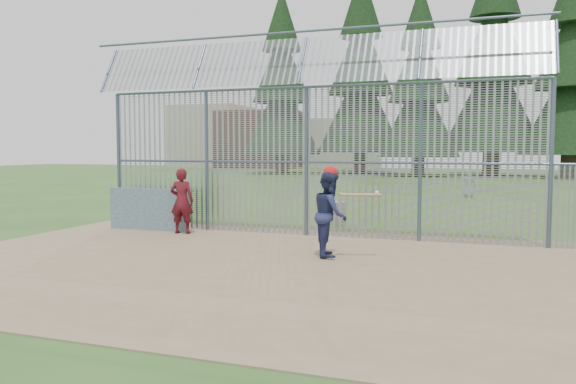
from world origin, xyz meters
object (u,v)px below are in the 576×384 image
at_px(batter, 330,214).
at_px(dugout_wall, 148,209).
at_px(onlooker, 182,201).
at_px(bleacher, 155,197).
at_px(trash_can, 339,214).

bearing_deg(batter, dugout_wall, 52.92).
xyz_separation_m(onlooker, bleacher, (-4.62, 5.87, -0.51)).
height_order(batter, trash_can, batter).
bearing_deg(bleacher, trash_can, -18.76).
distance_m(dugout_wall, trash_can, 5.69).
distance_m(dugout_wall, bleacher, 6.51).
distance_m(onlooker, trash_can, 4.81).
relative_size(batter, onlooker, 1.02).
height_order(dugout_wall, trash_can, dugout_wall).
bearing_deg(batter, onlooker, 51.14).
height_order(dugout_wall, bleacher, dugout_wall).
relative_size(batter, trash_can, 2.25).
distance_m(batter, trash_can, 5.00).
bearing_deg(trash_can, batter, -78.09).
height_order(dugout_wall, onlooker, onlooker).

